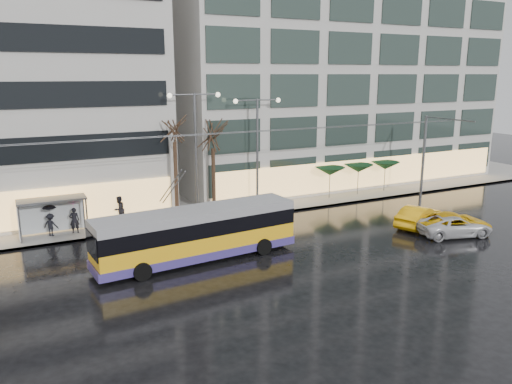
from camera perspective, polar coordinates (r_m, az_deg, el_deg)
ground at (r=27.39m, az=-2.76°, el=-9.11°), size 140.00×140.00×0.00m
sidewalk at (r=40.48m, az=-8.25°, el=-1.67°), size 80.00×10.00×0.15m
kerb at (r=35.98m, az=-5.72°, el=-3.50°), size 80.00×0.10×0.15m
building_right at (r=51.34m, az=8.30°, el=15.65°), size 32.00×14.00×25.00m
trolleybus at (r=28.75m, az=-6.72°, el=-4.94°), size 11.95×4.85×5.47m
catenary at (r=33.64m, az=-6.79°, el=2.62°), size 42.24×5.12×7.00m
bus_shelter at (r=34.96m, az=-22.89°, el=-1.80°), size 4.20×1.60×2.51m
street_lamp_near at (r=36.37m, az=-6.94°, el=6.19°), size 3.96×0.36×9.03m
street_lamp_far at (r=38.37m, az=0.15°, el=6.24°), size 3.96×0.36×8.53m
tree_a at (r=35.97m, az=-9.36°, el=7.79°), size 3.20×3.20×8.40m
tree_b at (r=37.23m, az=-4.98°, el=7.03°), size 3.20×3.20×7.70m
parasol_a at (r=42.63m, az=8.46°, el=2.36°), size 2.50×2.50×2.65m
parasol_b at (r=44.40m, az=11.63°, el=2.67°), size 2.50×2.50×2.65m
parasol_c at (r=46.30m, az=14.56°, el=2.94°), size 2.50×2.50×2.65m
taxi_b at (r=36.80m, az=18.05°, el=-2.64°), size 4.76×3.16×1.48m
taxi_c at (r=36.03m, az=21.58°, el=-3.31°), size 5.55×3.59×1.42m
sedan_silver at (r=35.53m, az=21.71°, el=-3.60°), size 5.36×3.49×1.37m
pedestrian_a at (r=35.07m, az=-20.11°, el=-2.14°), size 1.08×1.10×2.19m
pedestrian_b at (r=36.72m, az=-15.37°, el=-1.92°), size 1.17×1.14×1.90m
pedestrian_c at (r=35.04m, az=-22.45°, el=-2.89°), size 1.14×1.14×2.11m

